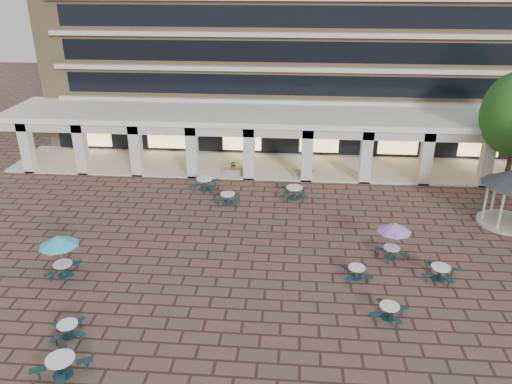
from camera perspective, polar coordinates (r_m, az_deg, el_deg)
ground at (r=26.13m, az=1.31°, el=-8.94°), size 120.00×120.00×0.00m
retail_arcade at (r=38.38m, az=2.70°, el=7.02°), size 42.00×6.60×4.40m
picnic_table_1 at (r=21.38m, az=-21.37°, el=-17.95°), size 2.25×2.25×0.82m
picnic_table_3 at (r=23.50m, az=14.96°, el=-12.96°), size 1.84×1.84×0.67m
picnic_table_4 at (r=26.58m, az=-21.63°, el=-5.36°), size 1.97×1.97×2.28m
picnic_table_5 at (r=23.20m, az=-20.67°, el=-14.41°), size 1.76×1.76×0.65m
picnic_table_7 at (r=25.83m, az=11.40°, el=-8.89°), size 1.62×1.62×0.65m
picnic_table_8 at (r=33.03m, az=-3.26°, el=-0.66°), size 1.74×1.74×0.73m
picnic_table_10 at (r=26.85m, az=20.29°, el=-8.55°), size 1.98×1.98×0.72m
picnic_table_11 at (r=27.26m, az=15.54°, el=-4.05°), size 1.83×1.83×2.11m
picnic_table_12 at (r=35.26m, az=-5.90°, el=1.03°), size 2.01×2.01×0.86m
picnic_table_13 at (r=33.82m, az=4.40°, el=0.03°), size 1.94×1.94×0.84m
planter_left at (r=37.70m, az=-2.57°, el=2.55°), size 1.50×0.60×1.15m
planter_right at (r=37.41m, az=5.54°, el=2.40°), size 1.50×0.74×1.24m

